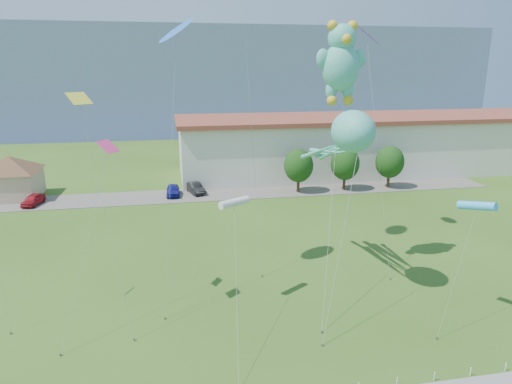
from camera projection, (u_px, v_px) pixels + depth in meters
ground at (291, 381)px, 22.62m from camera, size 160.00×160.00×0.00m
parking_strip at (217, 194)px, 55.77m from camera, size 70.00×6.00×0.06m
hill_ridge at (185, 76)px, 132.98m from camera, size 160.00×50.00×25.00m
pavilion at (10, 173)px, 53.51m from camera, size 9.20×9.20×5.00m
warehouse at (384, 143)px, 67.88m from camera, size 61.00×15.00×8.20m
tree_near at (299, 166)px, 55.73m from camera, size 3.60×3.60×5.47m
tree_mid at (345, 164)px, 56.81m from camera, size 3.60×3.60×5.47m
tree_far at (390, 162)px, 57.88m from camera, size 3.60×3.60×5.47m
parked_car_red at (33, 200)px, 51.12m from camera, size 2.22×3.85×1.23m
parked_car_blue at (173, 190)px, 54.93m from camera, size 1.66×3.89×1.31m
parked_car_black at (195, 188)px, 55.95m from camera, size 2.37×4.13×1.29m
octopus_kite at (344, 141)px, 29.80m from camera, size 4.75×12.61×12.51m
teddy_bear_kite at (341, 61)px, 31.32m from camera, size 5.46×9.69×18.10m
small_kite_yellow at (86, 129)px, 24.80m from camera, size 2.85×3.46×13.84m
small_kite_blue at (176, 37)px, 29.46m from camera, size 2.55×6.68×18.05m
small_kite_purple at (367, 39)px, 37.27m from camera, size 1.87×9.70×18.42m
small_kite_cyan at (477, 207)px, 26.26m from camera, size 3.05×2.88×7.77m
small_kite_white at (234, 204)px, 28.50m from camera, size 1.43×10.02×7.29m
small_kite_pink at (103, 167)px, 27.47m from camera, size 3.35×6.52×10.80m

